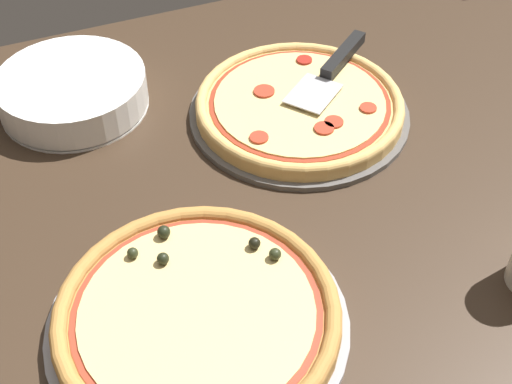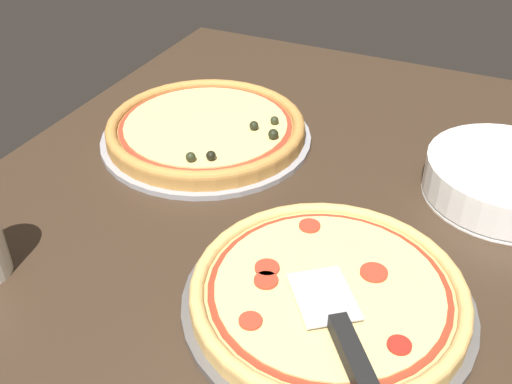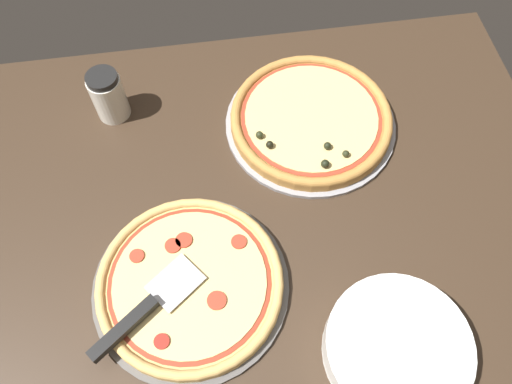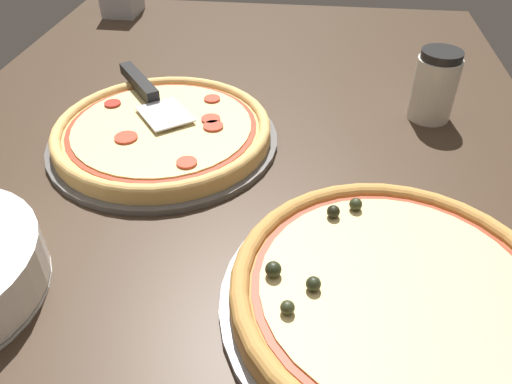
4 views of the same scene
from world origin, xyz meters
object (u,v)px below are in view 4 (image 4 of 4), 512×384
at_px(parmesan_shaker, 435,86).
at_px(pizza_back, 395,291).
at_px(pizza_front, 163,130).
at_px(serving_spatula, 144,87).

bearing_deg(parmesan_shaker, pizza_back, -13.24).
distance_m(pizza_front, serving_spatula, 0.12).
bearing_deg(parmesan_shaker, serving_spatula, -85.57).
bearing_deg(pizza_front, serving_spatula, -149.51).
relative_size(serving_spatula, parmesan_shaker, 1.75).
bearing_deg(pizza_back, parmesan_shaker, 166.76).
height_order(pizza_back, serving_spatula, serving_spatula).
height_order(pizza_back, parmesan_shaker, parmesan_shaker).
bearing_deg(pizza_front, parmesan_shaker, 107.38).
xyz_separation_m(pizza_front, serving_spatula, (-0.10, -0.06, 0.02)).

